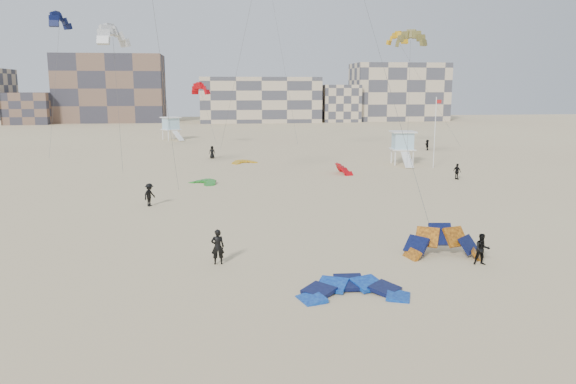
{
  "coord_description": "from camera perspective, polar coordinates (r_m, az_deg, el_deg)",
  "views": [
    {
      "loc": [
        -2.2,
        -25.31,
        9.28
      ],
      "look_at": [
        1.86,
        6.0,
        3.39
      ],
      "focal_mm": 35.0,
      "sensor_mm": 36.0,
      "label": 1
    }
  ],
  "objects": [
    {
      "name": "kitesurfer_f",
      "position": [
        87.05,
        13.96,
        4.67
      ],
      "size": [
        0.67,
        1.53,
        1.59
      ],
      "primitive_type": "imported",
      "rotation": [
        0.0,
        0.0,
        -1.71
      ],
      "color": "black",
      "rests_on": "ground"
    },
    {
      "name": "kite_ground_green",
      "position": [
        55.58,
        -8.56,
        0.84
      ],
      "size": [
        4.12,
        4.09,
        1.22
      ],
      "primitive_type": null,
      "rotation": [
        0.19,
        0.0,
        -0.89
      ],
      "color": "green",
      "rests_on": "ground"
    },
    {
      "name": "kite_fly_navy",
      "position": [
        77.87,
        -22.18,
        15.72
      ],
      "size": [
        4.69,
        7.88,
        17.76
      ],
      "rotation": [
        0.0,
        0.0,
        1.31
      ],
      "color": "#0E1648",
      "rests_on": "ground"
    },
    {
      "name": "kitesurfer_c",
      "position": [
        45.74,
        -13.89,
        -0.28
      ],
      "size": [
        1.21,
        1.36,
        1.83
      ],
      "primitive_type": "imported",
      "rotation": [
        0.0,
        0.0,
        1.0
      ],
      "color": "black",
      "rests_on": "ground"
    },
    {
      "name": "kite_ground_orange",
      "position": [
        32.65,
        15.43,
        -6.33
      ],
      "size": [
        4.76,
        4.68,
        4.31
      ],
      "primitive_type": null,
      "rotation": [
        0.9,
        0.0,
        -0.11
      ],
      "color": "orange",
      "rests_on": "ground"
    },
    {
      "name": "kite_ground_red_far",
      "position": [
        61.64,
        5.71,
        1.86
      ],
      "size": [
        3.15,
        3.06,
        3.15
      ],
      "primitive_type": null,
      "rotation": [
        0.81,
        0.0,
        1.58
      ],
      "color": "#DE0005",
      "rests_on": "ground"
    },
    {
      "name": "lifeguard_tower_far",
      "position": [
        103.41,
        -11.81,
        6.33
      ],
      "size": [
        3.97,
        6.15,
        4.09
      ],
      "rotation": [
        0.0,
        0.0,
        0.54
      ],
      "color": "white",
      "rests_on": "ground"
    },
    {
      "name": "kitesurfer_main",
      "position": [
        30.15,
        -7.16,
        -5.54
      ],
      "size": [
        0.71,
        0.48,
        1.91
      ],
      "primitive_type": "imported",
      "rotation": [
        0.0,
        0.0,
        3.17
      ],
      "color": "black",
      "rests_on": "ground"
    },
    {
      "name": "kite_ground_blue",
      "position": [
        26.1,
        6.62,
        -10.33
      ],
      "size": [
        4.75,
        4.98,
        1.65
      ],
      "primitive_type": null,
      "rotation": [
        0.16,
        0.0,
        -0.05
      ],
      "color": "blue",
      "rests_on": "ground"
    },
    {
      "name": "ground",
      "position": [
        27.05,
        -2.3,
        -9.5
      ],
      "size": [
        320.0,
        320.0,
        0.0
      ],
      "primitive_type": "plane",
      "color": "beige",
      "rests_on": "ground"
    },
    {
      "name": "condo_west_b",
      "position": [
        161.72,
        -17.55,
        9.99
      ],
      "size": [
        28.0,
        14.0,
        18.0
      ],
      "primitive_type": "cube",
      "color": "brown",
      "rests_on": "ground"
    },
    {
      "name": "condo_fill_left",
      "position": [
        160.68,
        -24.92,
        7.72
      ],
      "size": [
        12.0,
        10.0,
        8.0
      ],
      "primitive_type": "cube",
      "color": "brown",
      "rests_on": "ground"
    },
    {
      "name": "kite_fly_olive",
      "position": [
        66.89,
        12.34,
        14.85
      ],
      "size": [
        4.7,
        8.7,
        14.78
      ],
      "rotation": [
        0.0,
        0.0,
        -0.58
      ],
      "color": "brown",
      "rests_on": "ground"
    },
    {
      "name": "condo_mid",
      "position": [
        155.83,
        -2.92,
        9.35
      ],
      "size": [
        32.0,
        16.0,
        12.0
      ],
      "primitive_type": "cube",
      "color": "#C8B393",
      "rests_on": "ground"
    },
    {
      "name": "condo_east",
      "position": [
        165.75,
        11.15,
        9.93
      ],
      "size": [
        26.0,
        14.0,
        16.0
      ],
      "primitive_type": "cube",
      "color": "#C8B393",
      "rests_on": "ground"
    },
    {
      "name": "kitesurfer_e",
      "position": [
        75.2,
        -7.72,
        4.03
      ],
      "size": [
        0.83,
        0.56,
        1.67
      ],
      "primitive_type": "imported",
      "rotation": [
        0.0,
        0.0,
        -0.04
      ],
      "color": "black",
      "rests_on": "ground"
    },
    {
      "name": "kite_ground_yellow",
      "position": [
        70.25,
        -4.47,
        2.95
      ],
      "size": [
        3.98,
        4.07,
        0.98
      ],
      "primitive_type": null,
      "rotation": [
        0.13,
        0.0,
        0.41
      ],
      "color": "orange",
      "rests_on": "ground"
    },
    {
      "name": "condo_fill_right",
      "position": [
        157.14,
        5.26,
        8.97
      ],
      "size": [
        10.0,
        10.0,
        10.0
      ],
      "primitive_type": "cube",
      "color": "#C8B393",
      "rests_on": "ground"
    },
    {
      "name": "kitesurfer_d",
      "position": [
        59.95,
        16.8,
        2.01
      ],
      "size": [
        0.76,
        1.04,
        1.64
      ],
      "primitive_type": "imported",
      "rotation": [
        0.0,
        0.0,
        1.99
      ],
      "color": "black",
      "rests_on": "ground"
    },
    {
      "name": "kitesurfer_b",
      "position": [
        31.56,
        19.11,
        -5.52
      ],
      "size": [
        0.9,
        0.75,
        1.69
      ],
      "primitive_type": "imported",
      "rotation": [
        0.0,
        0.0,
        -0.14
      ],
      "color": "black",
      "rests_on": "ground"
    },
    {
      "name": "kite_fly_yellow",
      "position": [
        84.51,
        11.01,
        14.97
      ],
      "size": [
        10.92,
        6.35,
        16.25
      ],
      "rotation": [
        0.0,
        0.0,
        -1.02
      ],
      "color": "orange",
      "rests_on": "ground"
    },
    {
      "name": "kite_fly_grey",
      "position": [
        58.35,
        -17.36,
        14.76
      ],
      "size": [
        5.32,
        5.25,
        14.58
      ],
      "rotation": [
        0.0,
        0.0,
        1.11
      ],
      "color": "white",
      "rests_on": "ground"
    },
    {
      "name": "kite_fly_red",
      "position": [
        90.09,
        -8.89,
        10.23
      ],
      "size": [
        4.96,
        8.12,
        9.31
      ],
      "rotation": [
        0.0,
        0.0,
        2.26
      ],
      "color": "#DE0005",
      "rests_on": "ground"
    },
    {
      "name": "lifeguard_tower_near",
      "position": [
        70.18,
        11.56,
        4.41
      ],
      "size": [
        3.15,
        5.7,
        4.06
      ],
      "rotation": [
        0.0,
        0.0,
        -0.1
      ],
      "color": "white",
      "rests_on": "ground"
    },
    {
      "name": "flagpole",
      "position": [
        67.65,
        14.71,
        6.0
      ],
      "size": [
        0.67,
        0.1,
        8.2
      ],
      "color": "white",
      "rests_on": "ground"
    }
  ]
}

